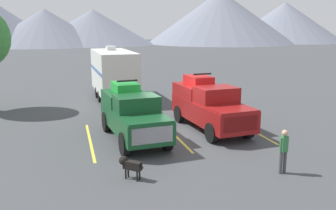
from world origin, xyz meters
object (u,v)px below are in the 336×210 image
at_px(camper_trailer_a, 114,72).
at_px(person_a, 284,148).
at_px(pickup_truck_a, 132,113).
at_px(pickup_truck_b, 209,104).
at_px(dog, 129,164).

xyz_separation_m(camper_trailer_a, person_a, (3.92, -14.70, -1.02)).
height_order(pickup_truck_a, pickup_truck_b, pickup_truck_b).
height_order(pickup_truck_a, camper_trailer_a, camper_trailer_a).
xyz_separation_m(pickup_truck_a, camper_trailer_a, (0.38, 9.38, 0.73)).
distance_m(pickup_truck_b, camper_trailer_a, 9.47).
xyz_separation_m(camper_trailer_a, dog, (-1.29, -13.71, -1.40)).
bearing_deg(pickup_truck_a, camper_trailer_a, 87.66).
xyz_separation_m(pickup_truck_a, dog, (-0.90, -4.33, -0.68)).
relative_size(pickup_truck_b, person_a, 3.59).
xyz_separation_m(pickup_truck_a, pickup_truck_b, (3.94, 0.63, 0.03)).
height_order(person_a, dog, person_a).
relative_size(camper_trailer_a, person_a, 4.92).
height_order(camper_trailer_a, dog, camper_trailer_a).
distance_m(pickup_truck_a, dog, 4.47).
distance_m(camper_trailer_a, person_a, 15.25).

